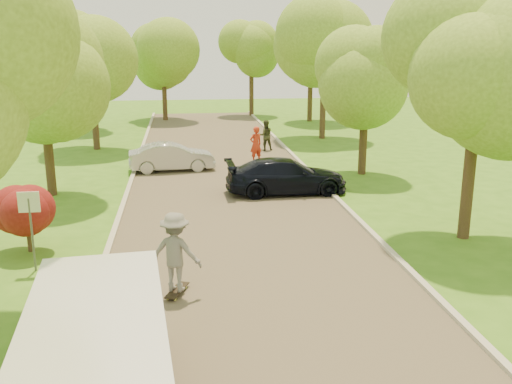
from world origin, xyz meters
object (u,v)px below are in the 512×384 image
person_olive (265,135)px  street_sign (30,214)px  dark_sedan (286,176)px  minivan (97,373)px  skateboarder (176,252)px  person_striped (256,145)px  silver_sedan (172,157)px  longboard (177,290)px

person_olive → street_sign: bearing=56.8°
dark_sedan → minivan: bearing=157.3°
skateboarder → person_striped: (3.92, 15.18, -0.18)m
minivan → silver_sedan: minivan is taller
minivan → longboard: minivan is taller
person_olive → minivan: bearing=70.1°
dark_sedan → longboard: bearing=153.2°
street_sign → dark_sedan: bearing=41.0°
minivan → skateboarder: skateboarder is taller
street_sign → longboard: (3.75, -2.02, -1.46)m
silver_sedan → person_striped: size_ratio=2.18×
street_sign → longboard: 4.50m
minivan → longboard: size_ratio=5.39×
silver_sedan → skateboarder: size_ratio=2.06×
street_sign → person_striped: 15.25m
minivan → person_striped: 20.74m
minivan → longboard: (1.16, 4.93, -0.95)m
minivan → dark_sedan: 15.04m
silver_sedan → person_striped: person_striped is taller
minivan → person_striped: minivan is taller
dark_sedan → skateboarder: bearing=153.2°
skateboarder → person_olive: (4.88, 18.36, -0.24)m
silver_sedan → person_striped: (4.17, 1.33, 0.26)m
minivan → skateboarder: bearing=71.8°
skateboarder → minivan: bearing=98.2°
dark_sedan → longboard: 10.08m
dark_sedan → person_striped: person_striped is taller
dark_sedan → person_striped: size_ratio=2.65×
street_sign → longboard: bearing=-28.3°
person_olive → longboard: bearing=69.7°
dark_sedan → person_striped: bearing=2.8°
person_olive → person_striped: bearing=67.8°
dark_sedan → person_olive: size_ratio=2.85×
dark_sedan → longboard: (-4.35, -9.07, -0.60)m
street_sign → person_olive: bearing=62.2°
longboard → person_olive: size_ratio=0.60×
silver_sedan → longboard: 13.86m
minivan → silver_sedan: bearing=82.3°
skateboarder → longboard: bearing=156.4°
silver_sedan → skateboarder: bearing=175.6°
longboard → minivan: bearing=98.2°
person_striped → person_olive: 3.33m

